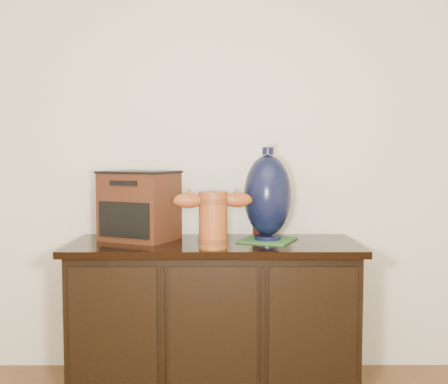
{
  "coord_description": "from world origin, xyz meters",
  "views": [
    {
      "loc": [
        0.05,
        -0.41,
        1.2
      ],
      "look_at": [
        0.05,
        2.18,
        1.01
      ],
      "focal_mm": 42.0,
      "sensor_mm": 36.0,
      "label": 1
    }
  ],
  "objects_px": {
    "sideboard": "(214,313)",
    "spray_can": "(258,220)",
    "tv_radio": "(140,205)",
    "terracotta_vessel": "(213,216)",
    "lamp_base": "(268,196)"
  },
  "relations": [
    {
      "from": "sideboard",
      "to": "spray_can",
      "type": "distance_m",
      "value": 0.55
    },
    {
      "from": "sideboard",
      "to": "spray_can",
      "type": "height_order",
      "value": "spray_can"
    },
    {
      "from": "tv_radio",
      "to": "terracotta_vessel",
      "type": "bearing_deg",
      "value": -8.06
    },
    {
      "from": "sideboard",
      "to": "lamp_base",
      "type": "height_order",
      "value": "lamp_base"
    },
    {
      "from": "sideboard",
      "to": "tv_radio",
      "type": "distance_m",
      "value": 0.68
    },
    {
      "from": "sideboard",
      "to": "terracotta_vessel",
      "type": "distance_m",
      "value": 0.55
    },
    {
      "from": "sideboard",
      "to": "spray_can",
      "type": "relative_size",
      "value": 8.19
    },
    {
      "from": "sideboard",
      "to": "terracotta_vessel",
      "type": "bearing_deg",
      "value": -90.12
    },
    {
      "from": "tv_radio",
      "to": "lamp_base",
      "type": "relative_size",
      "value": 0.94
    },
    {
      "from": "terracotta_vessel",
      "to": "spray_can",
      "type": "relative_size",
      "value": 2.15
    },
    {
      "from": "sideboard",
      "to": "tv_radio",
      "type": "height_order",
      "value": "tv_radio"
    },
    {
      "from": "terracotta_vessel",
      "to": "spray_can",
      "type": "height_order",
      "value": "terracotta_vessel"
    },
    {
      "from": "sideboard",
      "to": "lamp_base",
      "type": "xyz_separation_m",
      "value": [
        0.28,
        0.04,
        0.6
      ]
    },
    {
      "from": "lamp_base",
      "to": "spray_can",
      "type": "bearing_deg",
      "value": 102.91
    },
    {
      "from": "tv_radio",
      "to": "spray_can",
      "type": "height_order",
      "value": "tv_radio"
    }
  ]
}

